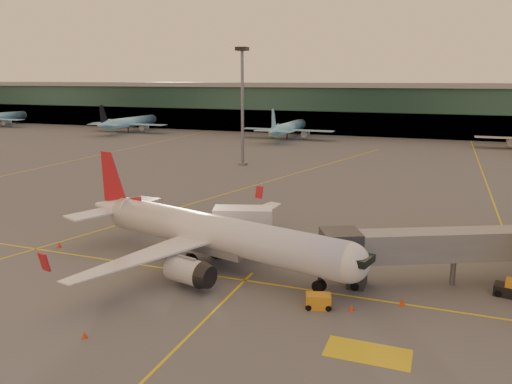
% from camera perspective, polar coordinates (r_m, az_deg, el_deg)
% --- Properties ---
extents(ground, '(600.00, 600.00, 0.00)m').
position_cam_1_polar(ground, '(46.66, -9.45, -11.33)').
color(ground, '#4C4F54').
rests_on(ground, ground).
extents(taxi_markings, '(100.12, 173.00, 0.01)m').
position_cam_1_polar(taxi_markings, '(88.25, 0.85, 0.42)').
color(taxi_markings, gold).
rests_on(taxi_markings, ground).
extents(terminal, '(400.00, 20.00, 17.60)m').
position_cam_1_polar(terminal, '(180.04, 13.82, 9.21)').
color(terminal, '#19382D').
rests_on(terminal, ground).
extents(mast_west_near, '(2.40, 2.40, 25.60)m').
position_cam_1_polar(mast_west_near, '(110.89, -1.57, 10.70)').
color(mast_west_near, slate).
rests_on(mast_west_near, ground).
extents(distant_aircraft_row, '(225.00, 34.00, 13.00)m').
position_cam_1_polar(distant_aircraft_row, '(173.14, -5.42, 6.48)').
color(distant_aircraft_row, '#8EDAED').
rests_on(distant_aircraft_row, ground).
extents(main_airplane, '(34.90, 31.79, 10.67)m').
position_cam_1_polar(main_airplane, '(51.50, -5.33, -4.74)').
color(main_airplane, silver).
rests_on(main_airplane, ground).
extents(jet_bridge, '(24.68, 13.84, 5.46)m').
position_cam_1_polar(jet_bridge, '(50.73, 23.16, -5.74)').
color(jet_bridge, slate).
rests_on(jet_bridge, ground).
extents(catering_truck, '(7.01, 4.61, 5.02)m').
position_cam_1_polar(catering_truck, '(55.72, -1.42, -3.98)').
color(catering_truck, maroon).
rests_on(catering_truck, ground).
extents(gpu_cart, '(2.40, 1.82, 1.25)m').
position_cam_1_polar(gpu_cart, '(43.37, 7.13, -12.30)').
color(gpu_cart, orange).
rests_on(gpu_cart, ground).
extents(cone_nose, '(0.50, 0.50, 0.64)m').
position_cam_1_polar(cone_nose, '(45.42, 16.35, -11.97)').
color(cone_nose, red).
rests_on(cone_nose, ground).
extents(cone_tail, '(0.50, 0.50, 0.64)m').
position_cam_1_polar(cone_tail, '(61.97, -21.59, -5.62)').
color(cone_tail, red).
rests_on(cone_tail, ground).
extents(cone_wing_right, '(0.42, 0.42, 0.53)m').
position_cam_1_polar(cone_wing_right, '(40.85, -19.00, -15.17)').
color(cone_wing_right, red).
rests_on(cone_wing_right, ground).
extents(cone_wing_left, '(0.42, 0.42, 0.54)m').
position_cam_1_polar(cone_wing_left, '(68.27, 1.74, -3.08)').
color(cone_wing_left, red).
rests_on(cone_wing_left, ground).
extents(cone_fwd, '(0.44, 0.44, 0.56)m').
position_cam_1_polar(cone_fwd, '(43.53, 10.89, -12.84)').
color(cone_fwd, red).
rests_on(cone_fwd, ground).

